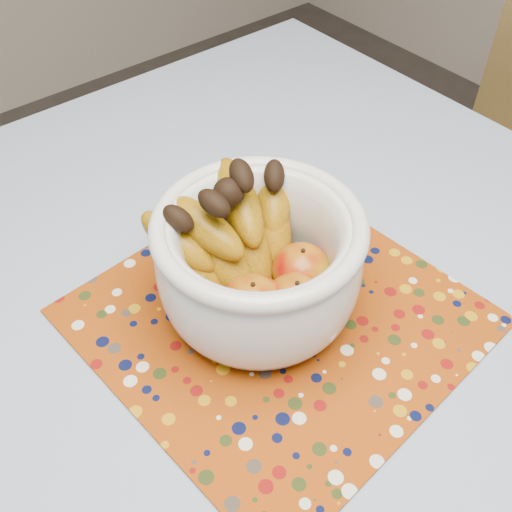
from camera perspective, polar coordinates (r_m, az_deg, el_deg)
The scene contains 4 objects.
table at distance 0.75m, azimuth -1.19°, elevation -15.97°, with size 1.20×1.20×0.75m.
tablecloth at distance 0.68m, azimuth -1.29°, elevation -12.72°, with size 1.32×1.32×0.01m, color slate.
placemat at distance 0.73m, azimuth 2.07°, elevation -5.72°, with size 0.41×0.41×0.00m, color #833207.
fruit_bowl at distance 0.68m, azimuth -0.55°, elevation 0.28°, with size 0.27×0.25×0.19m.
Camera 1 is at (-0.21, -0.28, 1.34)m, focal length 42.00 mm.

